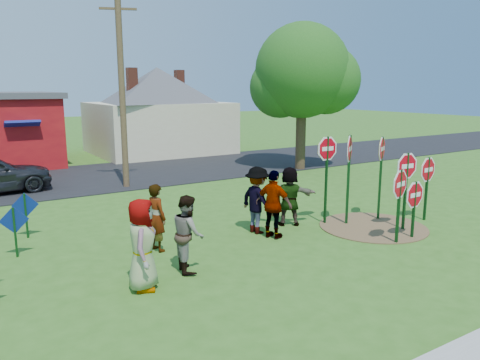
% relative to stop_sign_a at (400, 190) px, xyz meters
% --- Properties ---
extents(ground, '(120.00, 120.00, 0.00)m').
position_rel_stop_sign_a_xyz_m(ground, '(-3.90, 2.36, -1.47)').
color(ground, '#32611B').
rests_on(ground, ground).
extents(road, '(120.00, 7.50, 0.04)m').
position_rel_stop_sign_a_xyz_m(road, '(-3.90, 13.86, -1.45)').
color(road, black).
rests_on(road, ground).
extents(dirt_patch, '(3.20, 3.20, 0.03)m').
position_rel_stop_sign_a_xyz_m(dirt_patch, '(0.60, 1.36, -1.46)').
color(dirt_patch, brown).
rests_on(dirt_patch, ground).
extents(cream_house, '(9.40, 9.40, 6.50)m').
position_rel_stop_sign_a_xyz_m(cream_house, '(1.60, 20.36, 1.45)').
color(cream_house, beige).
rests_on(cream_house, ground).
extents(stop_sign_a, '(1.04, 0.29, 2.17)m').
position_rel_stop_sign_a_xyz_m(stop_sign_a, '(0.00, 0.00, 0.00)').
color(stop_sign_a, '#103C16').
rests_on(stop_sign_a, ground).
extents(stop_sign_b, '(1.00, 0.07, 2.85)m').
position_rel_stop_sign_a_xyz_m(stop_sign_b, '(-0.37, 2.44, 0.60)').
color(stop_sign_b, '#103C16').
rests_on(stop_sign_b, ground).
extents(stop_sign_c, '(1.05, 0.10, 2.45)m').
position_rel_stop_sign_a_xyz_m(stop_sign_c, '(1.15, 0.71, 0.22)').
color(stop_sign_c, '#103C16').
rests_on(stop_sign_c, ground).
extents(stop_sign_d, '(0.91, 0.53, 2.80)m').
position_rel_stop_sign_a_xyz_m(stop_sign_d, '(1.39, 1.88, 0.56)').
color(stop_sign_d, '#103C16').
rests_on(stop_sign_d, ground).
extents(stop_sign_e, '(1.02, 0.08, 1.75)m').
position_rel_stop_sign_a_xyz_m(stop_sign_e, '(0.74, 0.07, -0.33)').
color(stop_sign_e, '#103C16').
rests_on(stop_sign_e, ground).
extents(stop_sign_f, '(1.06, 0.14, 2.17)m').
position_rel_stop_sign_a_xyz_m(stop_sign_f, '(2.60, 1.05, 0.03)').
color(stop_sign_f, '#103C16').
rests_on(stop_sign_f, ground).
extents(stop_sign_g, '(0.92, 0.69, 2.92)m').
position_rel_stop_sign_a_xyz_m(stop_sign_g, '(0.15, 2.04, 0.57)').
color(stop_sign_g, '#103C16').
rests_on(stop_sign_g, ground).
extents(blue_diamond_c, '(0.69, 0.10, 1.29)m').
position_rel_stop_sign_a_xyz_m(blue_diamond_c, '(-8.87, 4.35, -0.68)').
color(blue_diamond_c, '#103C16').
rests_on(blue_diamond_c, ground).
extents(blue_diamond_d, '(0.69, 0.17, 1.30)m').
position_rel_stop_sign_a_xyz_m(blue_diamond_d, '(-8.40, 5.85, -0.68)').
color(blue_diamond_d, '#103C16').
rests_on(blue_diamond_d, ground).
extents(person_a, '(0.98, 1.13, 1.95)m').
position_rel_stop_sign_a_xyz_m(person_a, '(-6.87, 0.86, -0.50)').
color(person_a, '#475C94').
rests_on(person_a, ground).
extents(person_b, '(0.54, 0.71, 1.76)m').
position_rel_stop_sign_a_xyz_m(person_b, '(-5.70, 2.93, -0.59)').
color(person_b, '#2A6B57').
rests_on(person_b, ground).
extents(person_c, '(0.86, 1.00, 1.78)m').
position_rel_stop_sign_a_xyz_m(person_c, '(-5.61, 1.29, -0.58)').
color(person_c, brown).
rests_on(person_c, ground).
extents(person_d, '(0.86, 1.33, 1.94)m').
position_rel_stop_sign_a_xyz_m(person_d, '(-2.66, 2.80, -0.50)').
color(person_d, '#323237').
rests_on(person_d, ground).
extents(person_e, '(0.88, 1.23, 1.93)m').
position_rel_stop_sign_a_xyz_m(person_e, '(-2.56, 2.14, -0.51)').
color(person_e, '#522F57').
rests_on(person_e, ground).
extents(person_f, '(1.74, 1.30, 1.82)m').
position_rel_stop_sign_a_xyz_m(person_f, '(-1.41, 2.92, -0.56)').
color(person_f, '#245A38').
rests_on(person_f, ground).
extents(utility_pole, '(1.90, 0.86, 8.20)m').
position_rel_stop_sign_a_xyz_m(utility_pole, '(-3.81, 10.96, 2.84)').
color(utility_pole, '#4C3823').
rests_on(utility_pole, ground).
extents(leafy_tree, '(5.16, 4.70, 7.33)m').
position_rel_stop_sign_a_xyz_m(leafy_tree, '(5.36, 10.49, 3.24)').
color(leafy_tree, '#382819').
rests_on(leafy_tree, ground).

